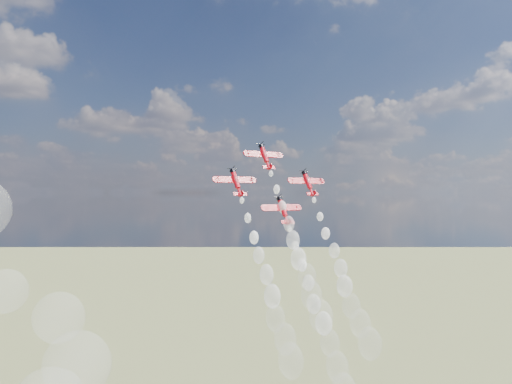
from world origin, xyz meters
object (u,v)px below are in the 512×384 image
object	(u,v)px
plane_lead	(265,156)
plane_left	(236,182)
plane_right	(308,183)
plane_slot	(283,210)

from	to	relation	value
plane_lead	plane_left	world-z (taller)	plane_lead
plane_lead	plane_right	size ratio (longest dim) A/B	1.00
plane_left	plane_slot	bearing A→B (deg)	-19.16
plane_left	plane_slot	distance (m)	15.37
plane_left	plane_right	distance (m)	25.18
plane_left	plane_right	bearing A→B (deg)	0.00
plane_left	plane_right	size ratio (longest dim) A/B	1.00
plane_lead	plane_slot	distance (m)	17.63
plane_left	plane_slot	xyz separation A→B (m)	(12.59, -4.37, -7.65)
plane_lead	plane_right	world-z (taller)	plane_lead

